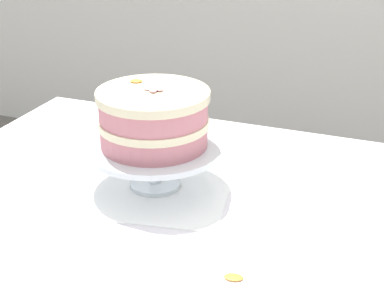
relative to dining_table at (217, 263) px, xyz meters
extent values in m
cube|color=white|center=(0.00, 0.02, 0.07)|extent=(1.40, 1.00, 0.03)
cylinder|color=brown|center=(-0.60, 0.42, -0.30)|extent=(0.06, 0.06, 0.71)
cube|color=white|center=(-0.18, 0.10, 0.09)|extent=(0.37, 0.37, 0.00)
cylinder|color=silver|center=(-0.18, 0.10, 0.10)|extent=(0.11, 0.11, 0.01)
cylinder|color=silver|center=(-0.18, 0.10, 0.14)|extent=(0.03, 0.03, 0.07)
cylinder|color=silver|center=(-0.18, 0.10, 0.18)|extent=(0.29, 0.29, 0.01)
cylinder|color=#CC7A84|center=(-0.18, 0.10, 0.21)|extent=(0.22, 0.22, 0.04)
cylinder|color=beige|center=(-0.18, 0.10, 0.24)|extent=(0.23, 0.23, 0.02)
cylinder|color=#CC7A84|center=(-0.18, 0.10, 0.27)|extent=(0.22, 0.22, 0.04)
cylinder|color=beige|center=(-0.18, 0.10, 0.30)|extent=(0.23, 0.23, 0.02)
ellipsoid|color=orange|center=(-0.23, 0.14, 0.31)|extent=(0.03, 0.03, 0.00)
ellipsoid|color=pink|center=(-0.17, 0.09, 0.31)|extent=(0.03, 0.03, 0.01)
ellipsoid|color=pink|center=(-0.18, 0.10, 0.31)|extent=(0.04, 0.03, 0.00)
ellipsoid|color=pink|center=(-0.17, 0.11, 0.31)|extent=(0.03, 0.04, 0.01)
ellipsoid|color=orange|center=(0.08, -0.15, 0.09)|extent=(0.04, 0.03, 0.00)
camera|label=1|loc=(0.32, -0.95, 0.70)|focal=56.62mm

